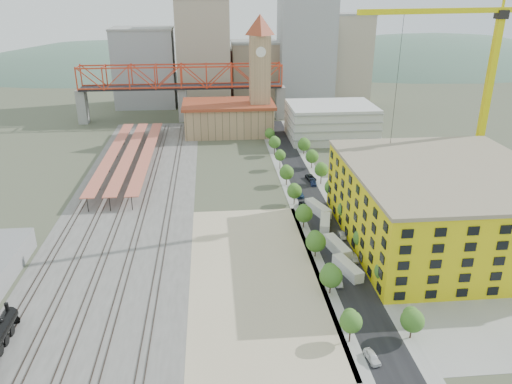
{
  "coord_description": "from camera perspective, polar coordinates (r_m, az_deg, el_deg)",
  "views": [
    {
      "loc": [
        -12.29,
        -124.02,
        57.7
      ],
      "look_at": [
        -1.73,
        -8.97,
        10.0
      ],
      "focal_mm": 35.0,
      "sensor_mm": 36.0,
      "label": 1
    }
  ],
  "objects": [
    {
      "name": "ground",
      "position": [
        137.34,
        0.38,
        -2.41
      ],
      "size": [
        400.0,
        400.0,
        0.0
      ],
      "primitive_type": "plane",
      "color": "#474C38",
      "rests_on": "ground"
    },
    {
      "name": "ballast_strip",
      "position": [
        154.65,
        -13.67,
        -0.13
      ],
      "size": [
        36.0,
        165.0,
        0.06
      ],
      "primitive_type": "cube",
      "color": "#605E59",
      "rests_on": "ground"
    },
    {
      "name": "dirt_lot",
      "position": [
        109.34,
        -0.11,
        -9.4
      ],
      "size": [
        28.0,
        67.0,
        0.06
      ],
      "primitive_type": "cube",
      "color": "tan",
      "rests_on": "ground"
    },
    {
      "name": "street_asphalt",
      "position": [
        153.14,
        5.79,
        0.19
      ],
      "size": [
        12.0,
        170.0,
        0.06
      ],
      "primitive_type": "cube",
      "color": "black",
      "rests_on": "ground"
    },
    {
      "name": "sidewalk_west",
      "position": [
        152.23,
        3.76,
        0.12
      ],
      "size": [
        3.0,
        170.0,
        0.04
      ],
      "primitive_type": "cube",
      "color": "gray",
      "rests_on": "ground"
    },
    {
      "name": "sidewalk_east",
      "position": [
        154.26,
        7.8,
        0.26
      ],
      "size": [
        3.0,
        170.0,
        0.04
      ],
      "primitive_type": "cube",
      "color": "gray",
      "rests_on": "ground"
    },
    {
      "name": "construction_pad",
      "position": [
        132.02,
        21.19,
        -5.12
      ],
      "size": [
        50.0,
        90.0,
        0.06
      ],
      "primitive_type": "cube",
      "color": "gray",
      "rests_on": "ground"
    },
    {
      "name": "rail_tracks",
      "position": [
        154.89,
        -14.33,
        -0.11
      ],
      "size": [
        26.56,
        160.0,
        0.18
      ],
      "color": "#382B23",
      "rests_on": "ground"
    },
    {
      "name": "platform_canopies",
      "position": [
        179.66,
        -14.23,
        4.34
      ],
      "size": [
        16.0,
        80.0,
        4.12
      ],
      "color": "#C4594B",
      "rests_on": "ground"
    },
    {
      "name": "station_hall",
      "position": [
        212.37,
        -3.16,
        8.5
      ],
      "size": [
        38.0,
        24.0,
        13.1
      ],
      "color": "tan",
      "rests_on": "ground"
    },
    {
      "name": "clock_tower",
      "position": [
        207.06,
        0.44,
        14.38
      ],
      "size": [
        12.0,
        12.0,
        52.0
      ],
      "color": "tan",
      "rests_on": "ground"
    },
    {
      "name": "parking_garage",
      "position": [
        206.27,
        8.54,
        7.96
      ],
      "size": [
        34.0,
        26.0,
        14.0
      ],
      "primitive_type": "cube",
      "color": "silver",
      "rests_on": "ground"
    },
    {
      "name": "truss_bridge",
      "position": [
        232.64,
        -8.51,
        12.58
      ],
      "size": [
        94.0,
        9.6,
        25.6
      ],
      "color": "gray",
      "rests_on": "ground"
    },
    {
      "name": "construction_building",
      "position": [
        126.88,
        20.56,
        -1.45
      ],
      "size": [
        44.6,
        50.6,
        18.8
      ],
      "color": "yellow",
      "rests_on": "ground"
    },
    {
      "name": "street_trees",
      "position": [
        144.14,
        6.52,
        -1.32
      ],
      "size": [
        15.4,
        124.4,
        8.0
      ],
      "color": "#305B1B",
      "rests_on": "ground"
    },
    {
      "name": "skyline",
      "position": [
        269.34,
        -1.03,
        14.99
      ],
      "size": [
        133.0,
        46.0,
        60.0
      ],
      "color": "#9EA0A3",
      "rests_on": "ground"
    },
    {
      "name": "distant_hills",
      "position": [
        411.85,
        3.1,
        2.93
      ],
      "size": [
        647.0,
        264.0,
        227.0
      ],
      "color": "#4C6B59",
      "rests_on": "ground"
    },
    {
      "name": "tower_crane",
      "position": [
        150.59,
        24.29,
        12.86
      ],
      "size": [
        56.07,
        14.84,
        60.95
      ],
      "color": "yellow",
      "rests_on": "ground"
    },
    {
      "name": "site_trailer_a",
      "position": [
        110.86,
        10.43,
        -8.58
      ],
      "size": [
        4.99,
        9.59,
        2.54
      ],
      "primitive_type": "cube",
      "rotation": [
        0.0,
        0.0,
        0.29
      ],
      "color": "silver",
      "rests_on": "ground"
    },
    {
      "name": "site_trailer_b",
      "position": [
        118.62,
        9.26,
        -6.26
      ],
      "size": [
        4.69,
        10.1,
        2.68
      ],
      "primitive_type": "cube",
      "rotation": [
        0.0,
        0.0,
        0.22
      ],
      "color": "silver",
      "rests_on": "ground"
    },
    {
      "name": "site_trailer_c",
      "position": [
        129.93,
        7.88,
        -3.54
      ],
      "size": [
        4.56,
        9.5,
        2.52
      ],
      "primitive_type": "cube",
      "rotation": [
        0.0,
        0.0,
        -0.24
      ],
      "color": "silver",
      "rests_on": "ground"
    },
    {
      "name": "site_trailer_d",
      "position": [
        137.75,
        7.08,
        -1.9
      ],
      "size": [
        5.8,
        10.14,
        2.69
      ],
      "primitive_type": "cube",
      "rotation": [
        0.0,
        0.0,
        0.35
      ],
      "color": "silver",
      "rests_on": "ground"
    },
    {
      "name": "car_0",
      "position": [
        89.37,
        13.14,
        -17.9
      ],
      "size": [
        2.29,
        4.32,
        1.4
      ],
      "primitive_type": "imported",
      "rotation": [
        0.0,
        0.0,
        0.16
      ],
      "color": "silver",
      "rests_on": "ground"
    },
    {
      "name": "car_1",
      "position": [
        107.25,
        9.38,
        -10.02
      ],
      "size": [
        1.75,
        4.29,
        1.38
      ],
      "primitive_type": "imported",
      "rotation": [
        0.0,
        0.0,
        -0.07
      ],
      "color": "#ACAAB0",
      "rests_on": "ground"
    },
    {
      "name": "car_2",
      "position": [
        140.6,
        5.58,
        -1.59
      ],
      "size": [
        2.96,
        5.37,
        1.42
      ],
      "primitive_type": "imported",
      "rotation": [
        0.0,
        0.0,
        0.12
      ],
      "color": "black",
      "rests_on": "ground"
    },
    {
      "name": "car_3",
      "position": [
        148.54,
        4.96,
        -0.19
      ],
      "size": [
        2.36,
        5.43,
        1.56
      ],
      "primitive_type": "imported",
      "rotation": [
        0.0,
        0.0,
        0.03
      ],
      "color": "navy",
      "rests_on": "ground"
    },
    {
      "name": "car_4",
      "position": [
        116.35,
        11.16,
        -7.38
      ],
      "size": [
        1.78,
        4.06,
        1.36
      ],
      "primitive_type": "imported",
      "rotation": [
        0.0,
        0.0,
        -0.04
      ],
      "color": "white",
      "rests_on": "ground"
    },
    {
      "name": "car_5",
      "position": [
        125.77,
        9.79,
        -4.9
      ],
      "size": [
        1.39,
        3.95,
        1.3
      ],
      "primitive_type": "imported",
      "rotation": [
        0.0,
        0.0,
        0.0
      ],
      "color": "gray",
      "rests_on": "ground"
    },
    {
      "name": "car_6",
      "position": [
        161.29,
        6.29,
        1.61
      ],
      "size": [
        3.3,
        5.64,
        1.48
      ],
      "primitive_type": "imported",
      "rotation": [
        0.0,
        0.0,
        0.17
      ],
      "color": "black",
      "rests_on": "ground"
    },
    {
      "name": "car_7",
      "position": [
        157.57,
        6.57,
        1.06
      ],
      "size": [
        2.28,
        4.7,
        1.32
      ],
      "primitive_type": "imported",
      "rotation": [
        0.0,
        0.0,
        -0.1
      ],
      "color": "#1A254D",
      "rests_on": "ground"
    }
  ]
}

